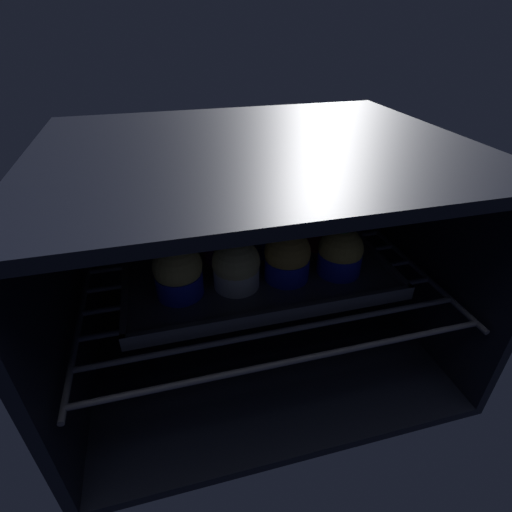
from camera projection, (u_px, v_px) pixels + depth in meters
The scene contains 11 objects.
oven_cavity at pixel (250, 245), 65.43cm from camera, with size 59.00×47.00×37.00cm.
oven_rack at pixel (256, 276), 63.78cm from camera, with size 54.80×42.00×0.80cm.
baking_tray at pixel (256, 270), 63.34cm from camera, with size 41.90×25.10×2.20cm.
muffin_row0_col0 at pixel (178, 271), 55.18cm from camera, with size 7.10×7.10×8.72cm.
muffin_row0_col1 at pixel (236, 266), 57.13cm from camera, with size 7.19×7.19×7.79cm.
muffin_row0_col2 at pixel (287, 257), 58.74cm from camera, with size 7.09×7.09×8.18cm.
muffin_row0_col3 at pixel (340, 253), 60.19cm from camera, with size 6.98×6.98×8.20cm.
muffin_row1_col0 at pixel (175, 244), 62.08cm from camera, with size 6.91×6.91×8.23cm.
muffin_row1_col1 at pixel (222, 237), 63.56cm from camera, with size 7.53×7.53×8.58cm.
muffin_row1_col2 at pixel (274, 234), 65.27cm from camera, with size 6.92×6.92×7.73cm.
muffin_row1_col3 at pixel (319, 226), 67.66cm from camera, with size 6.91×6.91×7.72cm.
Camera 1 is at (-13.32, -28.37, 50.53)cm, focal length 27.06 mm.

